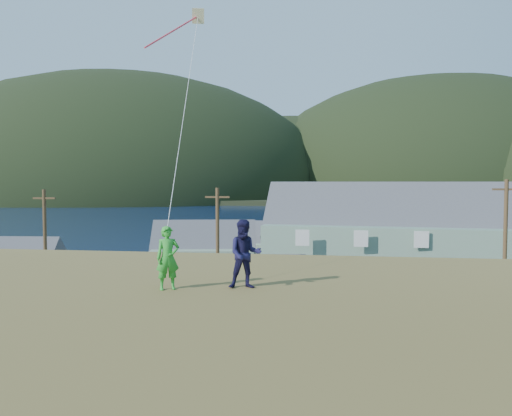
% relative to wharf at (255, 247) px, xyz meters
% --- Properties ---
extents(ground, '(900.00, 900.00, 0.00)m').
position_rel_wharf_xyz_m(ground, '(6.00, -40.00, -0.45)').
color(ground, '#0A1638').
rests_on(ground, ground).
extents(grass_strip, '(110.00, 8.00, 0.10)m').
position_rel_wharf_xyz_m(grass_strip, '(6.00, -42.00, -0.40)').
color(grass_strip, '#4C3D19').
rests_on(grass_strip, ground).
extents(waterfront_lot, '(72.00, 36.00, 0.12)m').
position_rel_wharf_xyz_m(waterfront_lot, '(6.00, -23.00, -0.39)').
color(waterfront_lot, '#28282B').
rests_on(waterfront_lot, ground).
extents(wharf, '(26.00, 14.00, 0.90)m').
position_rel_wharf_xyz_m(wharf, '(0.00, 0.00, 0.00)').
color(wharf, gray).
rests_on(wharf, ground).
extents(far_shore, '(900.00, 320.00, 2.00)m').
position_rel_wharf_xyz_m(far_shore, '(6.00, 290.00, 0.55)').
color(far_shore, black).
rests_on(far_shore, ground).
extents(far_hills, '(760.00, 265.00, 143.00)m').
position_rel_wharf_xyz_m(far_hills, '(41.59, 239.38, 1.55)').
color(far_hills, black).
rests_on(far_hills, ground).
extents(lodge, '(34.23, 12.56, 11.78)m').
position_rel_wharf_xyz_m(lodge, '(20.96, -21.96, 4.08)').
color(lodge, slate).
rests_on(lodge, waterfront_lot).
extents(shed_teal, '(8.68, 6.43, 6.49)m').
position_rel_wharf_xyz_m(shed_teal, '(-15.19, -34.00, 1.98)').
color(shed_teal, '#307071').
rests_on(shed_teal, waterfront_lot).
extents(shed_palegreen_near, '(10.91, 7.90, 7.26)m').
position_rel_wharf_xyz_m(shed_palegreen_near, '(-1.69, -23.24, 2.28)').
color(shed_palegreen_near, gray).
rests_on(shed_palegreen_near, waterfront_lot).
extents(shed_white, '(7.27, 5.30, 5.36)m').
position_rel_wharf_xyz_m(shed_white, '(5.26, -34.83, 1.63)').
color(shed_white, silver).
rests_on(shed_white, waterfront_lot).
extents(shed_palegreen_far, '(9.69, 5.56, 6.48)m').
position_rel_wharf_xyz_m(shed_palegreen_far, '(2.06, -14.74, 2.04)').
color(shed_palegreen_far, gray).
rests_on(shed_palegreen_far, waterfront_lot).
extents(utility_poles, '(29.88, 0.24, 9.81)m').
position_rel_wharf_xyz_m(utility_poles, '(5.23, -38.50, 4.38)').
color(utility_poles, '#47331E').
rests_on(utility_poles, waterfront_lot).
extents(parked_cars, '(21.22, 12.60, 1.56)m').
position_rel_wharf_xyz_m(parked_cars, '(-5.56, -19.17, 0.39)').
color(parked_cars, '#9D9CA0').
rests_on(parked_cars, waterfront_lot).
extents(kite_flyer_green, '(0.66, 0.58, 1.52)m').
position_rel_wharf_xyz_m(kite_flyer_green, '(6.21, -58.62, 7.51)').
color(kite_flyer_green, green).
rests_on(kite_flyer_green, hillside).
extents(kite_flyer_navy, '(0.92, 0.79, 1.66)m').
position_rel_wharf_xyz_m(kite_flyer_navy, '(8.01, -58.22, 7.58)').
color(kite_flyer_navy, '#161439').
rests_on(kite_flyer_navy, hillside).
extents(kite_rig, '(1.20, 3.95, 10.45)m').
position_rel_wharf_xyz_m(kite_rig, '(5.02, -51.59, 15.33)').
color(kite_rig, beige).
rests_on(kite_rig, ground).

